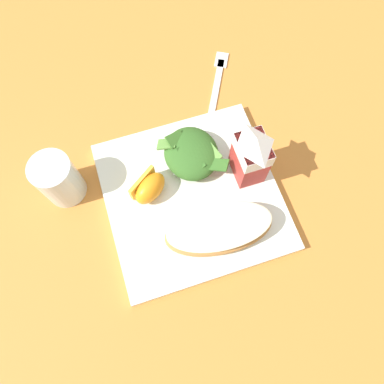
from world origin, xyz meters
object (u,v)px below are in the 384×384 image
object	(u,v)px
cheesy_pizza_bread	(219,228)
orange_wedge_front	(149,188)
drinking_clear_cup	(59,179)
white_plate	(192,196)
metal_fork	(217,84)
milk_carton	(251,155)
green_salad_pile	(191,153)

from	to	relation	value
cheesy_pizza_bread	orange_wedge_front	size ratio (longest dim) A/B	2.54
drinking_clear_cup	white_plate	bearing A→B (deg)	68.24
metal_fork	orange_wedge_front	bearing A→B (deg)	-45.15
milk_carton	metal_fork	bearing A→B (deg)	175.10
milk_carton	drinking_clear_cup	bearing A→B (deg)	-102.61
milk_carton	white_plate	bearing A→B (deg)	-82.99
green_salad_pile	metal_fork	world-z (taller)	green_salad_pile
metal_fork	drinking_clear_cup	distance (m)	0.34
white_plate	green_salad_pile	distance (m)	0.07
green_salad_pile	milk_carton	size ratio (longest dim) A/B	0.97
cheesy_pizza_bread	green_salad_pile	size ratio (longest dim) A/B	1.65
white_plate	orange_wedge_front	bearing A→B (deg)	-111.19
green_salad_pile	milk_carton	bearing A→B (deg)	58.46
cheesy_pizza_bread	milk_carton	world-z (taller)	milk_carton
cheesy_pizza_bread	orange_wedge_front	xyz separation A→B (m)	(-0.10, -0.08, 0.00)
metal_fork	green_salad_pile	bearing A→B (deg)	-34.38
cheesy_pizza_bread	drinking_clear_cup	bearing A→B (deg)	-124.96
green_salad_pile	orange_wedge_front	size ratio (longest dim) A/B	1.53
cheesy_pizza_bread	white_plate	bearing A→B (deg)	-164.84
green_salad_pile	orange_wedge_front	xyz separation A→B (m)	(0.04, -0.08, -0.00)
cheesy_pizza_bread	drinking_clear_cup	world-z (taller)	drinking_clear_cup
milk_carton	drinking_clear_cup	distance (m)	0.31
milk_carton	drinking_clear_cup	size ratio (longest dim) A/B	1.22
green_salad_pile	drinking_clear_cup	xyz separation A→B (m)	(-0.02, -0.22, 0.01)
white_plate	milk_carton	xyz separation A→B (m)	(-0.01, 0.10, 0.07)
white_plate	metal_fork	xyz separation A→B (m)	(-0.20, 0.12, -0.01)
orange_wedge_front	drinking_clear_cup	bearing A→B (deg)	-112.03
white_plate	drinking_clear_cup	bearing A→B (deg)	-111.76
drinking_clear_cup	cheesy_pizza_bread	bearing A→B (deg)	55.04
white_plate	green_salad_pile	xyz separation A→B (m)	(-0.06, 0.02, 0.03)
white_plate	metal_fork	bearing A→B (deg)	150.33
white_plate	green_salad_pile	world-z (taller)	green_salad_pile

